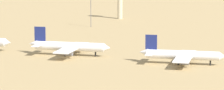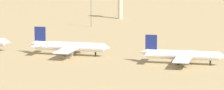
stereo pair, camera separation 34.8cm
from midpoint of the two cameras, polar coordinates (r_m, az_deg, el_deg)
ground at (r=260.42m, az=-4.11°, el=-1.11°), size 4000.00×4000.00×0.00m
parked_jet_navy_2 at (r=264.22m, az=-3.95°, el=-0.13°), size 35.47×29.76×11.73m
parked_jet_navy_3 at (r=245.04m, az=6.24°, el=-0.90°), size 33.63×28.27×11.11m
light_pole_mid at (r=360.11m, az=-1.94°, el=3.15°), size 1.80×0.50×16.89m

